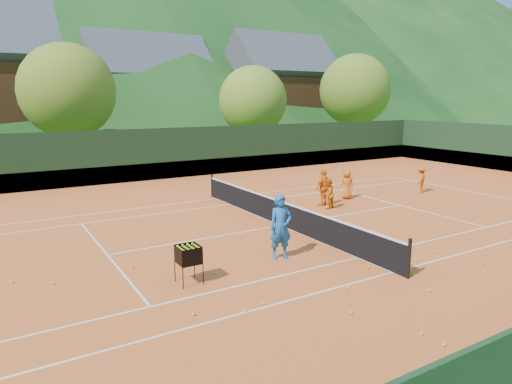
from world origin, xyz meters
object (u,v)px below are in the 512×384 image
coach (281,227)px  chalet_right (280,94)px  student_b (324,187)px  student_d (421,179)px  student_a (328,194)px  chalet_mid (147,96)px  tennis_net (281,213)px  student_c (347,184)px  ball_hopper (188,255)px

coach → chalet_right: chalet_right is taller
student_b → student_d: bearing=165.3°
student_b → chalet_right: bearing=-132.2°
student_a → student_b: size_ratio=0.79×
coach → chalet_right: 39.87m
coach → chalet_mid: chalet_mid is taller
tennis_net → chalet_right: (20.00, 30.00, 4.74)m
student_d → chalet_right: bearing=-135.0°
student_c → student_a: bearing=44.6°
chalet_mid → chalet_right: 14.56m
student_b → tennis_net: (-3.44, -1.75, -0.32)m
student_a → student_b: 0.60m
student_c → student_b: bearing=32.7°
tennis_net → chalet_right: chalet_right is taller
student_b → chalet_mid: size_ratio=0.13×
student_d → ball_hopper: bearing=-6.8°
student_b → tennis_net: bearing=15.2°
student_a → student_b: (0.20, 0.54, 0.17)m
student_a → student_d: 6.23m
student_c → chalet_right: bearing=-101.1°
student_b → chalet_mid: bearing=-106.3°
chalet_mid → student_c: bearing=-91.3°
student_b → student_c: student_b is taller
coach → student_d: bearing=31.7°
coach → student_a: (5.27, 4.16, -0.31)m
student_b → student_c: 1.90m
chalet_mid → chalet_right: (14.00, -4.00, 0.27)m
tennis_net → chalet_mid: bearing=80.0°
coach → ball_hopper: bearing=-163.1°
student_a → student_d: student_d is taller
student_b → ball_hopper: student_b is taller
coach → tennis_net: coach is taller
student_a → chalet_mid: 33.19m
student_d → ball_hopper: 15.31m
student_c → tennis_net: 5.74m
student_b → tennis_net: student_b is taller
student_d → chalet_right: 30.77m
chalet_mid → student_b: bearing=-94.5°
tennis_net → student_b: bearing=27.0°
student_d → chalet_mid: bearing=-108.7°
student_d → student_b: bearing=-27.7°
student_c → chalet_mid: 32.02m
student_d → chalet_right: (10.53, 28.55, 4.56)m
student_a → student_c: (2.02, 1.06, 0.04)m
chalet_right → chalet_mid: bearing=164.1°
student_b → student_d: (6.03, -0.30, -0.14)m
student_a → chalet_mid: size_ratio=0.10×
student_c → chalet_right: chalet_right is taller
student_b → chalet_mid: (2.56, 32.25, 4.15)m
chalet_right → student_b: bearing=-120.4°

